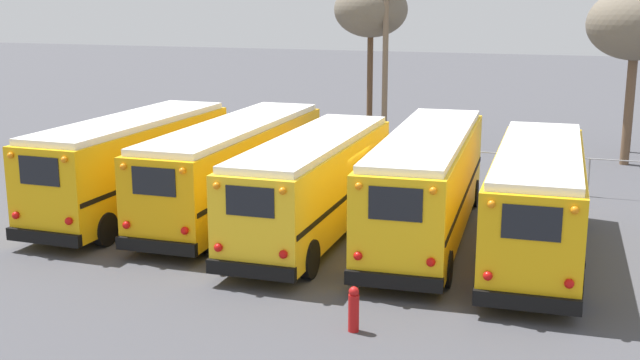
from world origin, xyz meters
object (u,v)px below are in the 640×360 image
at_px(school_bus_3, 427,182).
at_px(bare_tree_2, 639,20).
at_px(bare_tree_1, 371,10).
at_px(school_bus_4, 537,199).
at_px(utility_pole, 385,59).
at_px(school_bus_0, 133,162).
at_px(school_bus_1, 236,165).
at_px(bare_tree_0, 636,25).
at_px(school_bus_2, 314,183).
at_px(fire_hydrant, 354,309).

distance_m(school_bus_3, bare_tree_2, 18.17).
relative_size(school_bus_3, bare_tree_1, 1.40).
xyz_separation_m(school_bus_3, school_bus_4, (3.27, -0.94, -0.04)).
distance_m(utility_pole, bare_tree_1, 2.76).
xyz_separation_m(school_bus_0, school_bus_1, (3.27, 1.03, -0.08)).
bearing_deg(school_bus_1, school_bus_3, -5.26).
xyz_separation_m(school_bus_0, school_bus_4, (13.09, -0.51, -0.07)).
relative_size(utility_pole, bare_tree_2, 1.13).
xyz_separation_m(school_bus_3, bare_tree_2, (6.32, 16.47, 4.33)).
distance_m(bare_tree_0, bare_tree_2, 3.04).
bearing_deg(bare_tree_2, school_bus_3, -111.00).
bearing_deg(school_bus_2, school_bus_3, 15.74).
relative_size(school_bus_1, fire_hydrant, 10.62).
height_order(school_bus_1, bare_tree_0, bare_tree_0).
height_order(school_bus_2, utility_pole, utility_pole).
xyz_separation_m(school_bus_1, bare_tree_1, (0.77, 14.18, 4.79)).
relative_size(school_bus_3, bare_tree_0, 1.46).
relative_size(bare_tree_0, fire_hydrant, 7.29).
xyz_separation_m(school_bus_1, school_bus_2, (3.27, -1.53, -0.01)).
bearing_deg(fire_hydrant, bare_tree_0, 73.42).
bearing_deg(utility_pole, school_bus_1, -98.14).
xyz_separation_m(utility_pole, bare_tree_1, (-1.07, 1.29, 2.19)).
height_order(school_bus_3, bare_tree_0, bare_tree_0).
bearing_deg(fire_hydrant, school_bus_0, 144.29).
bearing_deg(bare_tree_1, fire_hydrant, -75.69).
distance_m(school_bus_2, bare_tree_0, 17.68).
bearing_deg(bare_tree_1, school_bus_1, -93.11).
xyz_separation_m(school_bus_0, bare_tree_0, (15.91, 13.87, 4.20)).
distance_m(school_bus_3, school_bus_4, 3.41).
relative_size(school_bus_0, school_bus_4, 0.97).
bearing_deg(school_bus_0, bare_tree_0, 41.09).
bearing_deg(bare_tree_2, school_bus_1, -129.04).
bearing_deg(bare_tree_1, bare_tree_0, -6.42).
relative_size(school_bus_2, bare_tree_0, 1.33).
bearing_deg(school_bus_1, school_bus_0, -162.49).
xyz_separation_m(school_bus_4, utility_pole, (-7.97, 14.43, 2.59)).
distance_m(school_bus_1, school_bus_4, 9.94).
xyz_separation_m(bare_tree_0, bare_tree_2, (0.23, 3.03, 0.10)).
distance_m(school_bus_1, school_bus_3, 6.57).
bearing_deg(school_bus_3, school_bus_2, -164.26).
relative_size(school_bus_1, school_bus_2, 1.09).
height_order(school_bus_1, fire_hydrant, school_bus_1).
xyz_separation_m(school_bus_1, bare_tree_0, (12.64, 12.84, 4.28)).
xyz_separation_m(bare_tree_1, fire_hydrant, (5.66, -22.19, -5.95)).
distance_m(school_bus_4, bare_tree_0, 15.27).
height_order(bare_tree_0, bare_tree_2, bare_tree_0).
relative_size(bare_tree_1, fire_hydrant, 7.60).
distance_m(school_bus_0, fire_hydrant, 12.02).
bearing_deg(school_bus_4, school_bus_3, 163.94).
distance_m(school_bus_0, utility_pole, 15.05).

